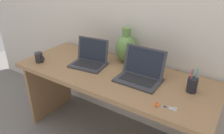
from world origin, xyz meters
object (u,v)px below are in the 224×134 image
object	(u,v)px
laptop_right	(141,72)
scissors	(161,106)
coffee_mug	(39,57)
laptop_left	(90,58)
pen_cup	(192,85)
green_vase	(126,48)

from	to	relation	value
laptop_right	scissors	bearing A→B (deg)	-43.03
coffee_mug	laptop_left	bearing A→B (deg)	27.95
scissors	pen_cup	bearing A→B (deg)	67.51
coffee_mug	scissors	distance (m)	1.18
laptop_left	scissors	size ratio (longest dim) A/B	2.21
green_vase	coffee_mug	bearing A→B (deg)	-145.80
laptop_right	scissors	world-z (taller)	laptop_right
laptop_left	laptop_right	bearing A→B (deg)	-0.05
laptop_left	green_vase	world-z (taller)	green_vase
green_vase	pen_cup	size ratio (longest dim) A/B	1.67
green_vase	coffee_mug	size ratio (longest dim) A/B	2.94
green_vase	laptop_right	bearing A→B (deg)	-40.68
scissors	green_vase	bearing A→B (deg)	138.11
green_vase	scissors	world-z (taller)	green_vase
laptop_right	coffee_mug	distance (m)	0.94
scissors	coffee_mug	bearing A→B (deg)	178.58
laptop_left	green_vase	size ratio (longest dim) A/B	1.02
laptop_right	green_vase	xyz separation A→B (m)	(-0.26, 0.22, 0.07)
laptop_left	scissors	bearing A→B (deg)	-18.10
green_vase	coffee_mug	distance (m)	0.80
laptop_right	green_vase	world-z (taller)	green_vase
pen_cup	green_vase	bearing A→B (deg)	163.03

